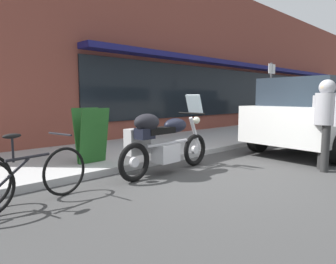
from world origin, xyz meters
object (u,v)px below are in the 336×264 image
touring_motorcycle (161,140)px  parked_bicycle (29,177)px  pedestrian_walking (326,114)px  parking_sign_pole (271,92)px  parked_minivan (326,113)px  sandwich_board_sign (91,135)px

touring_motorcycle → parked_bicycle: bearing=-179.3°
pedestrian_walking → parking_sign_pole: size_ratio=0.70×
touring_motorcycle → parked_minivan: bearing=-13.9°
parked_bicycle → sandwich_board_sign: size_ratio=1.63×
parking_sign_pole → touring_motorcycle: bearing=-169.2°
parked_minivan → touring_motorcycle: bearing=166.1°
parking_sign_pole → parked_minivan: bearing=-123.9°
pedestrian_walking → parked_bicycle: bearing=157.7°
touring_motorcycle → parking_sign_pole: parking_sign_pole is taller
parked_bicycle → pedestrian_walking: pedestrian_walking is taller
pedestrian_walking → touring_motorcycle: bearing=140.4°
touring_motorcycle → pedestrian_walking: pedestrian_walking is taller
touring_motorcycle → pedestrian_walking: (2.29, -1.89, 0.44)m
pedestrian_walking → sandwich_board_sign: 4.30m
sandwich_board_sign → parked_minivan: bearing=-23.8°
parked_bicycle → touring_motorcycle: bearing=0.7°
pedestrian_walking → sandwich_board_sign: size_ratio=1.63×
parked_minivan → parking_sign_pole: bearing=56.1°
sandwich_board_sign → parking_sign_pole: size_ratio=0.43×
touring_motorcycle → sandwich_board_sign: touring_motorcycle is taller
sandwich_board_sign → parking_sign_pole: 6.88m
parked_bicycle → parking_sign_pole: size_ratio=0.70×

